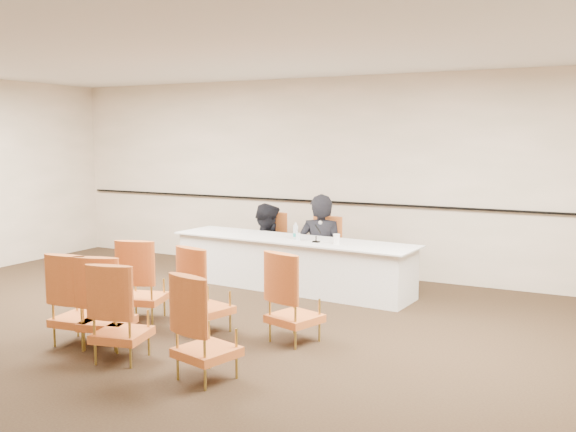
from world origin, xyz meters
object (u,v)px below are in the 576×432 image
at_px(aud_chair_back_left, 107,301).
at_px(coffee_cup, 337,239).
at_px(aud_chair_back_mid, 121,311).
at_px(panelist_main, 321,258).
at_px(water_bottle, 296,231).
at_px(aud_chair_extra, 79,298).
at_px(panelist_second, 267,258).
at_px(panelist_main_chair, 321,250).
at_px(aud_chair_back_right, 207,326).
at_px(drinking_glass, 298,237).
at_px(aud_chair_front_mid, 206,289).
at_px(microphone, 316,232).
at_px(panel_table, 292,264).
at_px(panelist_second_chair, 267,245).
at_px(aud_chair_front_right, 295,297).
at_px(aud_chair_front_left, 143,279).

bearing_deg(aud_chair_back_left, coffee_cup, 49.69).
bearing_deg(aud_chair_back_mid, panelist_main, 72.55).
relative_size(water_bottle, aud_chair_extra, 0.24).
bearing_deg(panelist_second, panelist_main, -165.16).
distance_m(panelist_main_chair, aud_chair_back_right, 3.89).
bearing_deg(aud_chair_back_right, water_bottle, 117.86).
height_order(drinking_glass, aud_chair_front_mid, aud_chair_front_mid).
height_order(microphone, water_bottle, microphone).
relative_size(panel_table, aud_chair_back_mid, 3.72).
bearing_deg(water_bottle, aud_chair_back_left, -101.49).
height_order(panelist_second_chair, aud_chair_back_mid, same).
distance_m(water_bottle, aud_chair_front_mid, 2.16).
xyz_separation_m(microphone, aud_chair_back_mid, (-0.57, -3.12, -0.37)).
xyz_separation_m(water_bottle, coffee_cup, (0.66, -0.12, -0.05)).
distance_m(panel_table, panelist_main_chair, 0.57).
bearing_deg(panelist_second_chair, drinking_glass, -34.11).
distance_m(coffee_cup, aud_chair_back_left, 3.15).
relative_size(microphone, aud_chair_back_mid, 0.30).
bearing_deg(panelist_second, aud_chair_back_mid, 117.94).
relative_size(aud_chair_back_left, aud_chair_back_right, 1.00).
bearing_deg(aud_chair_extra, aud_chair_front_right, 21.84).
distance_m(panelist_main, aud_chair_front_mid, 2.72).
distance_m(aud_chair_front_right, aud_chair_extra, 2.19).
bearing_deg(aud_chair_front_left, panelist_second_chair, 71.69).
relative_size(panelist_second, aud_chair_back_right, 1.75).
distance_m(panelist_second, aud_chair_extra, 3.69).
distance_m(panelist_main, aud_chair_back_mid, 3.82).
height_order(water_bottle, aud_chair_front_mid, aud_chair_front_mid).
relative_size(panelist_main_chair, aud_chair_front_right, 1.00).
bearing_deg(drinking_glass, aud_chair_front_left, -116.02).
distance_m(microphone, aud_chair_back_mid, 3.19).
xyz_separation_m(panelist_main, panelist_main_chair, (0.00, 0.00, 0.11)).
relative_size(aud_chair_front_left, aud_chair_extra, 1.00).
distance_m(panelist_main_chair, aud_chair_front_mid, 2.72).
bearing_deg(panelist_second, panelist_second_chair, -0.00).
xyz_separation_m(panelist_main, drinking_glass, (-0.06, -0.62, 0.40)).
relative_size(drinking_glass, aud_chair_back_right, 0.11).
bearing_deg(aud_chair_back_left, panelist_main_chair, 62.01).
height_order(aud_chair_front_left, aud_chair_extra, same).
relative_size(panelist_second, aud_chair_extra, 1.75).
bearing_deg(aud_chair_front_right, panelist_second_chair, 141.09).
height_order(panelist_main, panelist_main_chair, panelist_main).
distance_m(panel_table, panelist_main, 0.56).
relative_size(aud_chair_front_left, aud_chair_front_right, 1.00).
distance_m(panelist_main, panelist_main_chair, 0.11).
bearing_deg(panel_table, microphone, -15.69).
distance_m(panelist_main, panelist_second, 0.94).
xyz_separation_m(water_bottle, aud_chair_back_mid, (-0.21, -3.22, -0.35)).
relative_size(panelist_second_chair, aud_chair_extra, 1.00).
bearing_deg(aud_chair_front_right, aud_chair_extra, -134.58).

